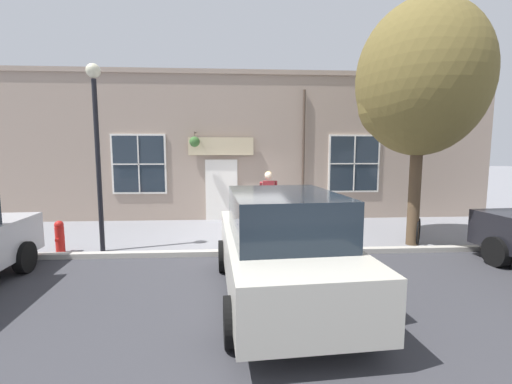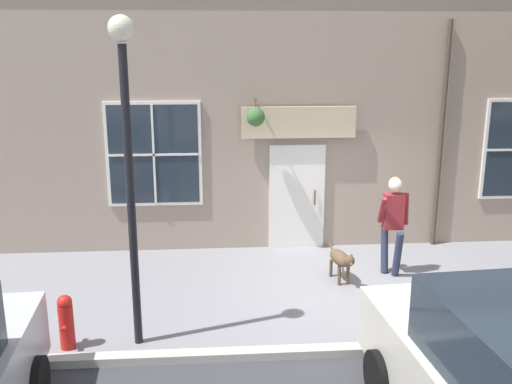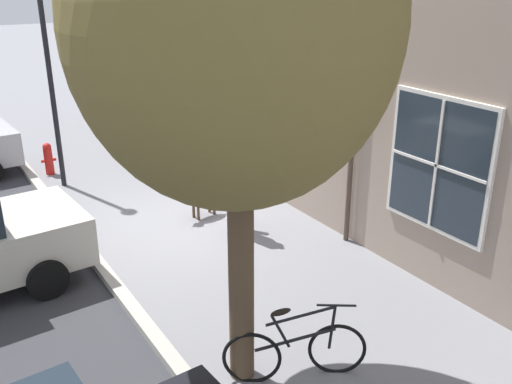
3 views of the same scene
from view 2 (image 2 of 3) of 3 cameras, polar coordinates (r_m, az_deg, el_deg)
name	(u,v)px [view 2 (image 2 of 3)]	position (r m, az deg, el deg)	size (l,w,h in m)	color
ground_plane	(354,290)	(9.82, 9.76, -9.65)	(90.00, 90.00, 0.00)	gray
storefront_facade	(331,120)	(11.35, 7.49, 7.14)	(0.95, 18.00, 5.11)	gray
pedestrian_walking	(393,216)	(10.23, 13.57, -2.36)	(0.62, 0.56, 1.79)	#282D47
dog_on_leash	(341,259)	(9.97, 8.52, -6.68)	(1.05, 0.37, 0.63)	brown
street_lamp	(127,136)	(7.38, -12.76, 5.52)	(0.32, 0.32, 4.34)	black
fire_hydrant	(66,321)	(8.24, -18.46, -12.14)	(0.34, 0.20, 0.77)	red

